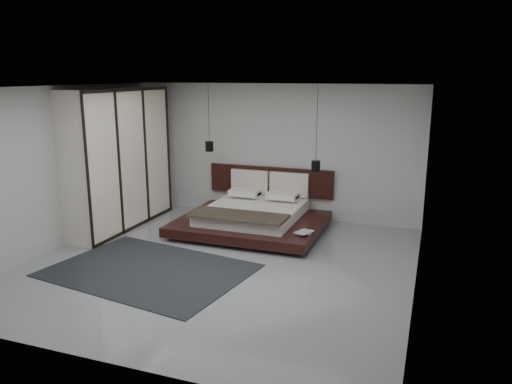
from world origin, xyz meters
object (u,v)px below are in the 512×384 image
at_px(pendant_right, 316,166).
at_px(pendant_left, 209,146).
at_px(bed, 253,215).
at_px(wardrobe, 119,159).
at_px(rug, 149,270).
at_px(lattice_screen, 142,153).

bearing_deg(pendant_right, pendant_left, 180.00).
distance_m(bed, pendant_left, 1.74).
bearing_deg(bed, pendant_right, 20.77).
distance_m(bed, wardrobe, 2.86).
distance_m(pendant_right, wardrobe, 3.85).
distance_m(pendant_left, wardrobe, 1.82).
bearing_deg(rug, wardrobe, 133.12).
bearing_deg(bed, rug, -107.46).
bearing_deg(rug, bed, 72.54).
xyz_separation_m(lattice_screen, pendant_right, (3.94, -0.12, -0.03)).
height_order(lattice_screen, bed, lattice_screen).
relative_size(wardrobe, rug, 0.93).
xyz_separation_m(wardrobe, rug, (1.77, -1.89, -1.36)).
xyz_separation_m(lattice_screen, pendant_left, (1.70, -0.12, 0.24)).
distance_m(lattice_screen, pendant_left, 1.72).
bearing_deg(lattice_screen, pendant_right, -1.68).
distance_m(pendant_right, rug, 3.76).
bearing_deg(pendant_left, bed, -20.77).
bearing_deg(rug, pendant_right, 57.12).
relative_size(bed, pendant_right, 1.66).
bearing_deg(pendant_left, lattice_screen, 176.11).
relative_size(pendant_right, wardrobe, 0.59).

